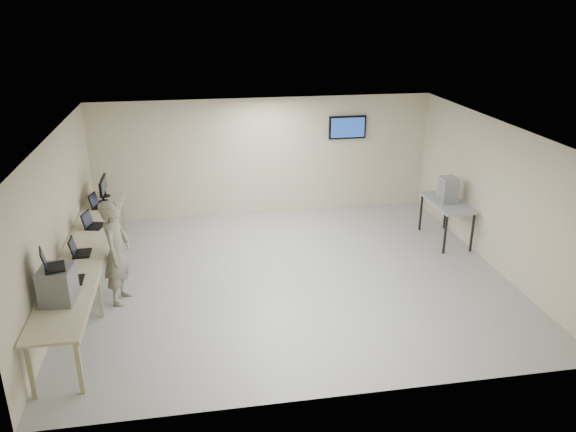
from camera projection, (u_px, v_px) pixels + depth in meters
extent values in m
cube|color=#B2B2B2|center=(290.00, 276.00, 10.62)|extent=(8.00, 7.00, 0.01)
cube|color=silver|center=(290.00, 131.00, 9.61)|extent=(8.00, 7.00, 0.01)
cube|color=beige|center=(264.00, 157.00, 13.33)|extent=(8.00, 0.01, 2.80)
cube|color=beige|center=(339.00, 304.00, 6.90)|extent=(8.00, 0.01, 2.80)
cube|color=beige|center=(57.00, 221.00, 9.48)|extent=(0.01, 7.00, 2.80)
cube|color=beige|center=(495.00, 195.00, 10.75)|extent=(0.01, 7.00, 2.80)
cube|color=black|center=(347.00, 127.00, 13.40)|extent=(0.15, 0.04, 0.15)
cube|color=black|center=(347.00, 127.00, 13.36)|extent=(0.90, 0.06, 0.55)
cube|color=navy|center=(348.00, 128.00, 13.33)|extent=(0.82, 0.01, 0.47)
cube|color=tan|center=(86.00, 247.00, 9.73)|extent=(0.75, 6.00, 0.04)
cube|color=tan|center=(108.00, 247.00, 9.80)|extent=(0.02, 6.00, 0.06)
cube|color=tan|center=(31.00, 371.00, 7.23)|extent=(0.06, 0.06, 0.86)
cube|color=tan|center=(79.00, 366.00, 7.33)|extent=(0.06, 0.06, 0.86)
cube|color=tan|center=(61.00, 297.00, 9.02)|extent=(0.06, 0.06, 0.86)
cube|color=tan|center=(100.00, 294.00, 9.12)|extent=(0.06, 0.06, 0.86)
cube|color=tan|center=(80.00, 251.00, 10.68)|extent=(0.06, 0.06, 0.86)
cube|color=tan|center=(113.00, 249.00, 10.77)|extent=(0.06, 0.06, 0.86)
cube|color=tan|center=(95.00, 215.00, 12.47)|extent=(0.06, 0.06, 0.86)
cube|color=tan|center=(123.00, 213.00, 12.56)|extent=(0.06, 0.06, 0.86)
cube|color=slate|center=(58.00, 285.00, 7.87)|extent=(0.47, 0.53, 0.52)
cube|color=black|center=(55.00, 267.00, 7.78)|extent=(0.35, 0.42, 0.02)
cube|color=black|center=(43.00, 259.00, 7.70)|extent=(0.15, 0.35, 0.26)
cube|color=black|center=(44.00, 259.00, 7.71)|extent=(0.12, 0.31, 0.22)
cube|color=black|center=(74.00, 280.00, 8.53)|extent=(0.28, 0.37, 0.02)
cube|color=black|center=(64.00, 272.00, 8.46)|extent=(0.08, 0.35, 0.26)
cube|color=black|center=(65.00, 272.00, 8.46)|extent=(0.06, 0.30, 0.22)
cube|color=black|center=(82.00, 253.00, 9.42)|extent=(0.28, 0.39, 0.02)
cube|color=black|center=(72.00, 246.00, 9.35)|extent=(0.08, 0.36, 0.27)
cube|color=black|center=(73.00, 246.00, 9.35)|extent=(0.06, 0.32, 0.23)
cube|color=black|center=(96.00, 226.00, 10.55)|extent=(0.37, 0.45, 0.02)
cube|color=black|center=(87.00, 219.00, 10.48)|extent=(0.16, 0.37, 0.28)
cube|color=black|center=(88.00, 219.00, 10.48)|extent=(0.13, 0.33, 0.23)
cube|color=black|center=(101.00, 206.00, 11.56)|extent=(0.35, 0.43, 0.02)
cube|color=black|center=(93.00, 200.00, 11.48)|extent=(0.15, 0.37, 0.27)
cube|color=black|center=(94.00, 200.00, 11.49)|extent=(0.12, 0.32, 0.23)
cylinder|color=black|center=(104.00, 201.00, 11.88)|extent=(0.21, 0.21, 0.02)
cube|color=black|center=(103.00, 197.00, 11.85)|extent=(0.04, 0.03, 0.16)
cube|color=black|center=(102.00, 188.00, 11.78)|extent=(0.05, 0.46, 0.31)
cube|color=black|center=(103.00, 188.00, 11.78)|extent=(0.00, 0.42, 0.27)
cylinder|color=black|center=(106.00, 196.00, 12.19)|extent=(0.21, 0.21, 0.02)
cube|color=black|center=(105.00, 192.00, 12.16)|extent=(0.04, 0.03, 0.16)
cube|color=black|center=(104.00, 183.00, 12.08)|extent=(0.05, 0.46, 0.31)
cube|color=black|center=(105.00, 183.00, 12.09)|extent=(0.00, 0.42, 0.27)
imported|color=gray|center=(117.00, 252.00, 9.45)|extent=(0.57, 0.75, 1.85)
cube|color=#9095A0|center=(448.00, 203.00, 11.91)|extent=(0.69, 1.48, 0.04)
cube|color=black|center=(445.00, 234.00, 11.43)|extent=(0.04, 0.04, 0.85)
cube|color=black|center=(421.00, 212.00, 12.61)|extent=(0.04, 0.04, 0.85)
cube|color=black|center=(472.00, 232.00, 11.53)|extent=(0.04, 0.04, 0.85)
cube|color=black|center=(446.00, 211.00, 12.70)|extent=(0.04, 0.04, 0.85)
cube|color=#949AA6|center=(447.00, 198.00, 11.86)|extent=(0.34, 0.38, 0.18)
cube|color=#949AA6|center=(448.00, 190.00, 11.80)|extent=(0.34, 0.38, 0.18)
cube|color=#949AA6|center=(449.00, 182.00, 11.73)|extent=(0.34, 0.38, 0.18)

